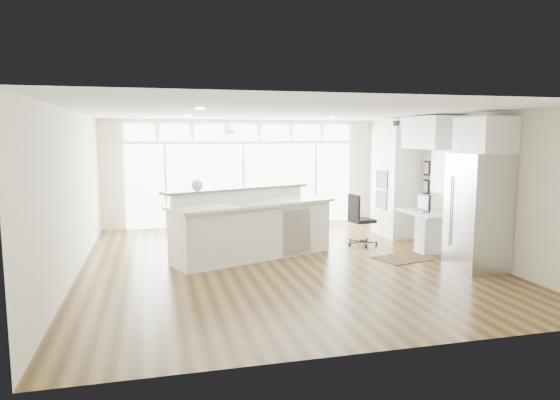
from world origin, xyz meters
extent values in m
cube|color=#3F2B13|center=(0.00, 0.00, -0.01)|extent=(7.00, 8.00, 0.02)
cube|color=silver|center=(0.00, 0.00, 2.70)|extent=(7.00, 8.00, 0.02)
cube|color=beige|center=(0.00, 4.00, 1.35)|extent=(7.00, 0.04, 2.70)
cube|color=beige|center=(0.00, -4.00, 1.35)|extent=(7.00, 0.04, 2.70)
cube|color=beige|center=(-3.50, 0.00, 1.35)|extent=(0.04, 8.00, 2.70)
cube|color=beige|center=(3.50, 0.00, 1.35)|extent=(0.04, 8.00, 2.70)
cube|color=white|center=(0.00, 3.94, 1.05)|extent=(5.80, 0.06, 2.08)
cube|color=white|center=(0.00, 3.94, 2.38)|extent=(5.90, 0.06, 0.40)
cube|color=silver|center=(3.46, 0.30, 1.55)|extent=(0.04, 0.85, 0.85)
cube|color=white|center=(-0.50, 2.80, 2.48)|extent=(1.16, 1.16, 0.32)
cube|color=white|center=(0.00, 0.20, 2.68)|extent=(3.40, 3.00, 0.02)
cube|color=white|center=(3.17, 1.80, 1.25)|extent=(0.64, 1.20, 2.50)
cube|color=white|center=(3.13, 0.30, 0.38)|extent=(0.72, 1.30, 0.76)
cube|color=white|center=(3.17, 0.30, 2.35)|extent=(0.64, 1.30, 0.64)
cube|color=silver|center=(3.11, -1.35, 1.00)|extent=(0.76, 0.90, 2.00)
cube|color=white|center=(3.17, -1.35, 2.30)|extent=(0.64, 0.90, 0.60)
cube|color=black|center=(3.46, 0.92, 1.40)|extent=(0.06, 0.22, 0.80)
cube|color=white|center=(-0.43, 0.44, 0.64)|extent=(3.47, 2.34, 1.29)
cube|color=#322010|center=(2.28, -0.36, 0.01)|extent=(1.11, 0.91, 0.01)
cube|color=black|center=(1.99, 0.92, 0.54)|extent=(0.64, 0.61, 1.07)
sphere|color=silver|center=(-1.46, 0.46, 1.40)|extent=(0.27, 0.27, 0.21)
cube|color=black|center=(3.05, 0.30, 0.96)|extent=(0.09, 0.47, 0.39)
cube|color=silver|center=(2.88, 0.30, 0.77)|extent=(0.17, 0.33, 0.02)
imported|color=#285B27|center=(3.17, 1.80, 2.63)|extent=(0.31, 0.34, 0.25)
camera|label=1|loc=(-2.22, -8.65, 2.27)|focal=32.00mm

